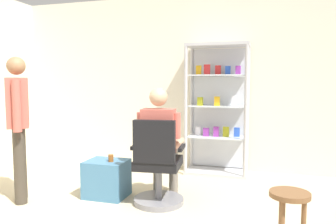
{
  "coord_description": "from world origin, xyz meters",
  "views": [
    {
      "loc": [
        1.08,
        -2.11,
        1.35
      ],
      "look_at": [
        -0.02,
        1.59,
        1.0
      ],
      "focal_mm": 35.26,
      "sensor_mm": 36.0,
      "label": 1
    }
  ],
  "objects_px": {
    "display_cabinet_main": "(218,108)",
    "tea_glass": "(111,158)",
    "wooden_stool": "(289,204)",
    "standing_customer": "(18,120)",
    "office_chair": "(157,170)",
    "seated_shopkeeper": "(161,139)",
    "storage_crate": "(107,179)"
  },
  "relations": [
    {
      "from": "display_cabinet_main",
      "to": "tea_glass",
      "type": "distance_m",
      "value": 1.85
    },
    {
      "from": "display_cabinet_main",
      "to": "wooden_stool",
      "type": "bearing_deg",
      "value": -67.58
    },
    {
      "from": "display_cabinet_main",
      "to": "tea_glass",
      "type": "xyz_separation_m",
      "value": [
        -1.02,
        -1.47,
        -0.49
      ]
    },
    {
      "from": "display_cabinet_main",
      "to": "standing_customer",
      "type": "distance_m",
      "value": 2.7
    },
    {
      "from": "office_chair",
      "to": "tea_glass",
      "type": "xyz_separation_m",
      "value": [
        -0.59,
        0.05,
        0.08
      ]
    },
    {
      "from": "office_chair",
      "to": "wooden_stool",
      "type": "bearing_deg",
      "value": -25.24
    },
    {
      "from": "office_chair",
      "to": "standing_customer",
      "type": "relative_size",
      "value": 0.59
    },
    {
      "from": "standing_customer",
      "to": "office_chair",
      "type": "bearing_deg",
      "value": 11.84
    },
    {
      "from": "display_cabinet_main",
      "to": "office_chair",
      "type": "bearing_deg",
      "value": -105.91
    },
    {
      "from": "seated_shopkeeper",
      "to": "storage_crate",
      "type": "relative_size",
      "value": 2.72
    },
    {
      "from": "standing_customer",
      "to": "tea_glass",
      "type": "bearing_deg",
      "value": 21.69
    },
    {
      "from": "office_chair",
      "to": "wooden_stool",
      "type": "distance_m",
      "value": 1.46
    },
    {
      "from": "display_cabinet_main",
      "to": "tea_glass",
      "type": "relative_size",
      "value": 22.54
    },
    {
      "from": "office_chair",
      "to": "storage_crate",
      "type": "relative_size",
      "value": 2.03
    },
    {
      "from": "seated_shopkeeper",
      "to": "tea_glass",
      "type": "bearing_deg",
      "value": -169.29
    },
    {
      "from": "display_cabinet_main",
      "to": "wooden_stool",
      "type": "xyz_separation_m",
      "value": [
        0.89,
        -2.15,
        -0.59
      ]
    },
    {
      "from": "office_chair",
      "to": "storage_crate",
      "type": "distance_m",
      "value": 0.69
    },
    {
      "from": "display_cabinet_main",
      "to": "standing_customer",
      "type": "bearing_deg",
      "value": -136.81
    },
    {
      "from": "display_cabinet_main",
      "to": "office_chair",
      "type": "xyz_separation_m",
      "value": [
        -0.43,
        -1.52,
        -0.57
      ]
    },
    {
      "from": "tea_glass",
      "to": "seated_shopkeeper",
      "type": "bearing_deg",
      "value": 10.71
    },
    {
      "from": "storage_crate",
      "to": "standing_customer",
      "type": "distance_m",
      "value": 1.2
    },
    {
      "from": "storage_crate",
      "to": "standing_customer",
      "type": "height_order",
      "value": "standing_customer"
    },
    {
      "from": "display_cabinet_main",
      "to": "seated_shopkeeper",
      "type": "distance_m",
      "value": 1.46
    },
    {
      "from": "display_cabinet_main",
      "to": "seated_shopkeeper",
      "type": "xyz_separation_m",
      "value": [
        -0.45,
        -1.36,
        -0.25
      ]
    },
    {
      "from": "seated_shopkeeper",
      "to": "wooden_stool",
      "type": "bearing_deg",
      "value": -30.42
    },
    {
      "from": "seated_shopkeeper",
      "to": "wooden_stool",
      "type": "relative_size",
      "value": 2.69
    },
    {
      "from": "tea_glass",
      "to": "standing_customer",
      "type": "bearing_deg",
      "value": -158.31
    },
    {
      "from": "storage_crate",
      "to": "wooden_stool",
      "type": "relative_size",
      "value": 0.99
    },
    {
      "from": "office_chair",
      "to": "seated_shopkeeper",
      "type": "distance_m",
      "value": 0.36
    },
    {
      "from": "standing_customer",
      "to": "wooden_stool",
      "type": "relative_size",
      "value": 3.4
    },
    {
      "from": "seated_shopkeeper",
      "to": "tea_glass",
      "type": "relative_size",
      "value": 15.3
    },
    {
      "from": "storage_crate",
      "to": "wooden_stool",
      "type": "bearing_deg",
      "value": -19.7
    }
  ]
}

